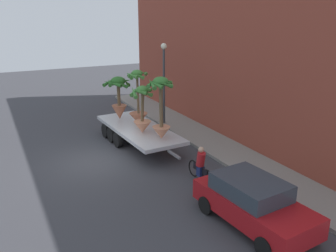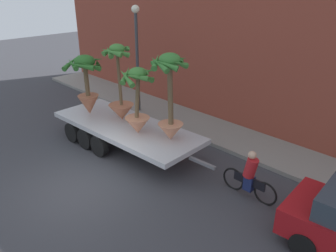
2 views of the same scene
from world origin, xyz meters
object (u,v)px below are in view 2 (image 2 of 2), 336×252
Objects in this scene: flatbed_trailer at (121,128)px; potted_palm_front at (170,97)px; cyclist at (250,177)px; potted_palm_middle at (120,92)px; street_lamp at (137,46)px; potted_palm_extra at (137,103)px; potted_palm_rear at (86,83)px.

flatbed_trailer is 2.91m from potted_palm_front.
cyclist is (2.99, 0.36, -1.84)m from potted_palm_front.
potted_palm_front is at bearing 1.72° from potted_palm_middle.
potted_palm_middle is at bearing -178.28° from potted_palm_front.
street_lamp is at bearing 128.22° from potted_palm_middle.
street_lamp is at bearing 140.04° from potted_palm_extra.
cyclist is 0.38× the size of street_lamp.
street_lamp reaches higher than cyclist.
potted_palm_middle is at bearing 137.63° from flatbed_trailer.
potted_palm_extra reaches higher than potted_palm_rear.
street_lamp is (-2.24, 2.75, 2.46)m from flatbed_trailer.
potted_palm_extra is 4.64m from street_lamp.
flatbed_trailer is 3.05× the size of potted_palm_rear.
cyclist is at bearing 11.30° from potted_palm_extra.
flatbed_trailer is at bearing -50.84° from street_lamp.
street_lamp is at bearing 164.63° from cyclist.
potted_palm_extra reaches higher than cyclist.
potted_palm_extra is at bearing -6.69° from flatbed_trailer.
potted_palm_rear is 0.49× the size of street_lamp.
potted_palm_rear is at bearing -156.96° from potted_palm_middle.
potted_palm_rear is 4.02m from potted_palm_front.
potted_palm_rear is at bearing -78.98° from street_lamp.
potted_palm_extra is at bearing -39.96° from street_lamp.
cyclist is (5.57, 0.43, -1.44)m from potted_palm_middle.
potted_palm_front is 0.61× the size of street_lamp.
flatbed_trailer is at bearing 11.84° from potted_palm_rear.
potted_palm_front is 1.23× the size of potted_palm_extra.
potted_palm_rear is 2.86m from potted_palm_extra.
flatbed_trailer is 3.96× the size of cyclist.
potted_palm_rear is 3.29m from street_lamp.
cyclist is at bearing 4.47° from potted_palm_middle.
potted_palm_front is at bearing 7.81° from flatbed_trailer.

